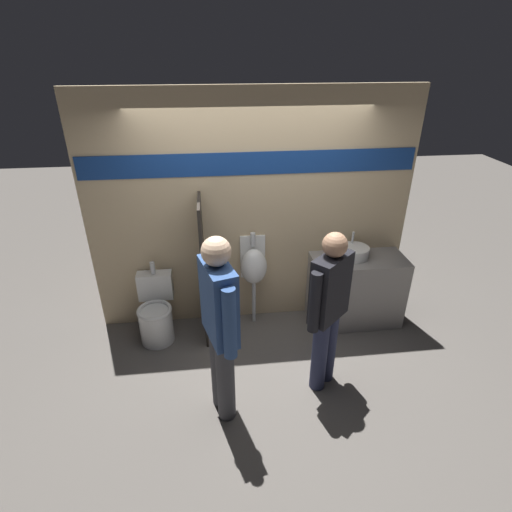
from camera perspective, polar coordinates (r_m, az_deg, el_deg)
ground_plane at (r=4.69m, az=0.25°, el=-12.39°), size 16.00×16.00×0.00m
display_wall at (r=4.49m, az=-0.64°, el=6.06°), size 3.62×0.07×2.70m
sink_counter at (r=4.94m, az=14.02°, el=-4.77°), size 1.08×0.51×0.86m
sink_basin at (r=4.72m, az=13.94°, el=0.57°), size 0.32×0.32×0.27m
cell_phone at (r=4.54m, az=11.21°, el=-1.14°), size 0.07×0.14×0.01m
divider_near_counter at (r=4.43m, az=-7.49°, el=-2.21°), size 0.03×0.56×1.66m
urinal_near_counter at (r=4.61m, az=-0.33°, el=-1.48°), size 0.31×0.26×1.16m
toilet at (r=4.74m, az=-14.08°, el=-8.08°), size 0.39×0.55×0.88m
person_in_vest at (r=3.37m, az=-5.17°, el=-9.66°), size 0.31×0.60×1.78m
person_with_lanyard at (r=3.73m, az=10.31°, el=-7.20°), size 0.46×0.42×1.66m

